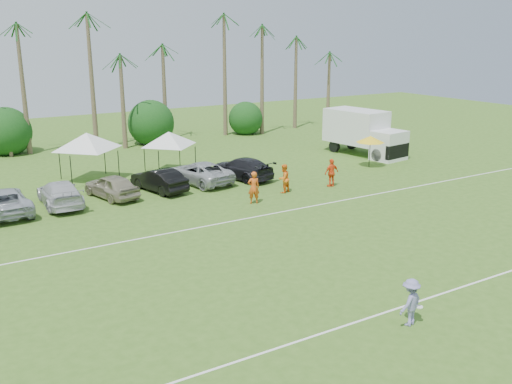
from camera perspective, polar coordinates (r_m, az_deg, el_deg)
ground at (r=19.70m, az=14.41°, el=-14.72°), size 120.00×120.00×0.00m
field_lines at (r=25.25m, az=1.36°, el=-7.19°), size 80.00×12.10×0.01m
palm_tree_4 at (r=50.37m, az=-21.90°, el=11.90°), size 2.40×2.40×8.90m
palm_tree_5 at (r=51.17m, az=-17.49°, el=13.32°), size 2.40×2.40×9.90m
palm_tree_6 at (r=52.28m, az=-13.19°, el=14.59°), size 2.40×2.40×10.90m
palm_tree_7 at (r=53.68m, az=-9.05°, el=15.73°), size 2.40×2.40×11.90m
palm_tree_8 at (r=55.84m, az=-4.06°, el=13.21°), size 2.40×2.40×8.90m
palm_tree_9 at (r=58.27m, az=0.43°, el=14.21°), size 2.40×2.40×9.90m
palm_tree_10 at (r=61.03m, az=4.57°, el=15.03°), size 2.40×2.40×10.90m
palm_tree_11 at (r=63.44m, az=7.64°, el=15.74°), size 2.40×2.40×11.90m
bush_tree_1 at (r=51.63m, az=-23.64°, el=5.41°), size 4.00×4.00×4.00m
bush_tree_2 at (r=54.47m, az=-11.04°, el=6.90°), size 4.00×4.00×4.00m
bush_tree_3 at (r=58.64m, az=-1.78°, el=7.78°), size 4.00×4.00×4.00m
sideline_player_a at (r=33.69m, az=-0.24°, el=0.45°), size 0.82×0.66×1.95m
sideline_player_b at (r=36.05m, az=2.79°, el=1.35°), size 1.06×0.93×1.83m
sideline_player_c at (r=37.76m, az=7.57°, el=1.92°), size 1.11×0.48×1.87m
box_truck at (r=48.18m, az=10.74°, el=5.98°), size 3.61×7.36×3.64m
canopy_tent_left at (r=40.03m, az=-16.61°, el=5.70°), size 4.81×4.81×3.90m
canopy_tent_right at (r=41.41m, az=-8.73°, el=5.98°), size 4.31×4.31×3.49m
market_umbrella at (r=43.59m, az=11.37°, el=5.20°), size 2.14×2.14×2.38m
frisbee_player at (r=20.67m, az=15.19°, el=-10.59°), size 1.22×0.87×1.70m
parked_car_2 at (r=34.78m, az=-23.94°, el=-0.85°), size 2.62×5.36×1.47m
parked_car_3 at (r=35.29m, az=-19.02°, el=-0.12°), size 2.22×5.12×1.47m
parked_car_4 at (r=36.02m, az=-14.25°, el=0.57°), size 2.70×4.59×1.47m
parked_car_5 at (r=36.96m, az=-9.68°, el=1.21°), size 2.51×4.69×1.47m
parked_car_6 at (r=38.54m, az=-5.67°, el=1.95°), size 3.40×5.65×1.47m
parked_car_7 at (r=39.64m, az=-1.44°, el=2.41°), size 3.17×5.39×1.47m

